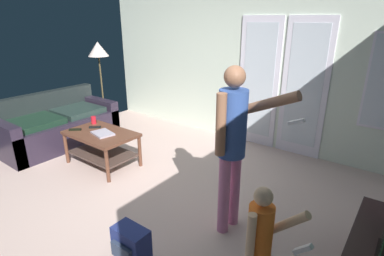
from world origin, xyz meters
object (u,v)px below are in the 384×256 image
(backpack, at_px, (131,242))
(laptop_closed, at_px, (103,133))
(tv_remote_black, at_px, (95,127))
(cup_near_edge, at_px, (94,120))
(coffee_table, at_px, (102,141))
(person_adult, at_px, (233,137))
(person_child, at_px, (260,244))
(dvd_remote_slim, at_px, (75,130))
(leather_couch, at_px, (57,127))
(floor_lamp, at_px, (98,53))

(backpack, bearing_deg, laptop_closed, 148.69)
(laptop_closed, bearing_deg, tv_remote_black, 174.98)
(laptop_closed, xyz_separation_m, cup_near_edge, (-0.47, 0.20, 0.05))
(coffee_table, bearing_deg, person_adult, -3.25)
(person_child, bearing_deg, tv_remote_black, 163.04)
(person_child, distance_m, cup_near_edge, 3.38)
(person_adult, xyz_separation_m, laptop_closed, (-2.11, 0.10, -0.48))
(person_adult, relative_size, tv_remote_black, 9.67)
(person_adult, distance_m, dvd_remote_slim, 2.60)
(cup_near_edge, bearing_deg, person_adult, -6.66)
(cup_near_edge, bearing_deg, backpack, -29.54)
(leather_couch, distance_m, person_adult, 3.51)
(coffee_table, bearing_deg, leather_couch, 177.93)
(cup_near_edge, distance_m, tv_remote_black, 0.20)
(laptop_closed, distance_m, cup_near_edge, 0.51)
(coffee_table, height_order, dvd_remote_slim, dvd_remote_slim)
(leather_couch, xyz_separation_m, person_child, (4.08, -0.90, 0.33))
(laptop_closed, xyz_separation_m, dvd_remote_slim, (-0.44, -0.14, -0.00))
(leather_couch, height_order, coffee_table, leather_couch)
(floor_lamp, relative_size, laptop_closed, 5.04)
(tv_remote_black, bearing_deg, dvd_remote_slim, -162.79)
(person_child, bearing_deg, cup_near_edge, 162.16)
(person_child, relative_size, dvd_remote_slim, 6.14)
(person_adult, distance_m, cup_near_edge, 2.63)
(coffee_table, height_order, tv_remote_black, tv_remote_black)
(person_adult, height_order, dvd_remote_slim, person_adult)
(floor_lamp, xyz_separation_m, backpack, (3.26, -2.25, -1.25))
(laptop_closed, bearing_deg, leather_couch, -170.66)
(floor_lamp, height_order, cup_near_edge, floor_lamp)
(person_adult, relative_size, backpack, 4.95)
(person_adult, height_order, cup_near_edge, person_adult)
(backpack, relative_size, tv_remote_black, 1.95)
(person_adult, xyz_separation_m, person_child, (0.64, -0.73, -0.36))
(leather_couch, height_order, person_child, person_child)
(floor_lamp, distance_m, backpack, 4.15)
(laptop_closed, distance_m, tv_remote_black, 0.31)
(leather_couch, relative_size, floor_lamp, 1.16)
(leather_couch, xyz_separation_m, coffee_table, (1.26, -0.05, 0.06))
(cup_near_edge, bearing_deg, laptop_closed, -22.98)
(dvd_remote_slim, bearing_deg, cup_near_edge, 53.24)
(backpack, bearing_deg, dvd_remote_slim, 157.86)
(tv_remote_black, bearing_deg, coffee_table, -59.48)
(backpack, xyz_separation_m, tv_remote_black, (-1.90, 1.07, 0.37))
(backpack, height_order, dvd_remote_slim, dvd_remote_slim)
(laptop_closed, bearing_deg, dvd_remote_slim, -149.79)
(leather_couch, height_order, cup_near_edge, leather_couch)
(leather_couch, height_order, tv_remote_black, leather_couch)
(backpack, relative_size, laptop_closed, 1.05)
(coffee_table, height_order, floor_lamp, floor_lamp)
(cup_near_edge, bearing_deg, floor_lamp, 137.63)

